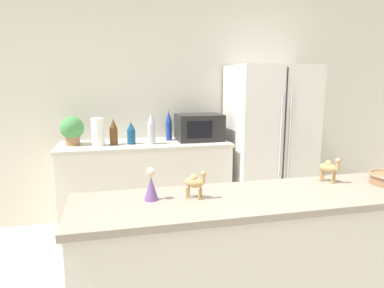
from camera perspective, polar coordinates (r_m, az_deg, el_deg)
name	(u,v)px	position (r m, az deg, el deg)	size (l,w,h in m)	color
wall_back	(167,105)	(3.90, -4.14, 6.50)	(8.00, 0.06, 2.55)	silver
back_counter	(146,185)	(3.68, -7.67, -6.75)	(1.74, 0.63, 0.91)	silver
refrigerator	(269,144)	(3.91, 12.69, 0.06)	(0.87, 0.71, 1.71)	silver
bar_counter	(278,275)	(2.09, 14.16, -20.39)	(2.19, 0.52, 0.95)	beige
potted_plant	(72,129)	(3.59, -19.36, 2.34)	(0.23, 0.23, 0.29)	#9E6B47
paper_towel_roll	(98,132)	(3.48, -15.42, 1.94)	(0.12, 0.12, 0.27)	white
microwave	(199,127)	(3.68, 1.22, 2.81)	(0.48, 0.37, 0.28)	black
back_bottle_0	(114,132)	(3.50, -12.95, 1.97)	(0.08, 0.08, 0.27)	brown
back_bottle_1	(151,129)	(3.46, -6.80, 2.55)	(0.08, 0.08, 0.33)	#B2B7BC
back_bottle_2	(131,133)	(3.50, -10.10, 1.79)	(0.08, 0.08, 0.23)	navy
back_bottle_3	(169,126)	(3.68, -3.89, 3.05)	(0.06, 0.06, 0.33)	navy
camel_figurine	(195,182)	(1.74, 0.47, -6.35)	(0.11, 0.10, 0.15)	tan
camel_figurine_second	(329,167)	(2.17, 21.87, -3.64)	(0.10, 0.12, 0.15)	tan
wise_man_figurine_crimson	(151,186)	(1.73, -6.83, -6.99)	(0.07, 0.07, 0.17)	#6B4784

